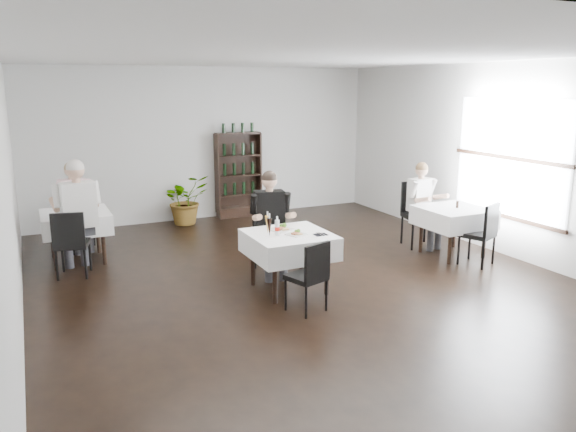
{
  "coord_description": "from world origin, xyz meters",
  "views": [
    {
      "loc": [
        -3.3,
        -6.34,
        2.64
      ],
      "look_at": [
        -0.22,
        0.2,
        0.95
      ],
      "focal_mm": 35.0,
      "sensor_mm": 36.0,
      "label": 1
    }
  ],
  "objects_px": {
    "wine_shelf": "(239,176)",
    "main_table": "(289,244)",
    "potted_tree": "(186,200)",
    "diner_main": "(271,216)"
  },
  "relations": [
    {
      "from": "potted_tree",
      "to": "diner_main",
      "type": "height_order",
      "value": "diner_main"
    },
    {
      "from": "main_table",
      "to": "potted_tree",
      "type": "xyz_separation_m",
      "value": [
        -0.26,
        4.14,
        -0.14
      ]
    },
    {
      "from": "main_table",
      "to": "potted_tree",
      "type": "distance_m",
      "value": 4.15
    },
    {
      "from": "wine_shelf",
      "to": "main_table",
      "type": "height_order",
      "value": "wine_shelf"
    },
    {
      "from": "main_table",
      "to": "potted_tree",
      "type": "height_order",
      "value": "potted_tree"
    },
    {
      "from": "main_table",
      "to": "diner_main",
      "type": "bearing_deg",
      "value": 87.49
    },
    {
      "from": "diner_main",
      "to": "potted_tree",
      "type": "bearing_deg",
      "value": 94.78
    },
    {
      "from": "wine_shelf",
      "to": "potted_tree",
      "type": "distance_m",
      "value": 1.23
    },
    {
      "from": "diner_main",
      "to": "main_table",
      "type": "bearing_deg",
      "value": -92.51
    },
    {
      "from": "potted_tree",
      "to": "diner_main",
      "type": "relative_size",
      "value": 0.64
    }
  ]
}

